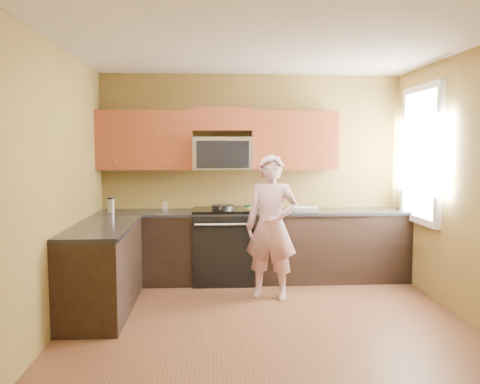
{
  "coord_description": "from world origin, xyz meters",
  "views": [
    {
      "loc": [
        -0.54,
        -4.57,
        1.73
      ],
      "look_at": [
        -0.2,
        1.3,
        1.2
      ],
      "focal_mm": 36.69,
      "sensor_mm": 36.0,
      "label": 1
    }
  ],
  "objects": [
    {
      "name": "countertop_left",
      "position": [
        -1.69,
        0.6,
        0.9
      ],
      "size": [
        0.62,
        1.6,
        0.04
      ],
      "primitive_type": "cube",
      "color": "black",
      "rests_on": "cabinet_left_run"
    },
    {
      "name": "wall_front",
      "position": [
        0.0,
        -2.0,
        1.35
      ],
      "size": [
        4.0,
        0.0,
        4.0
      ],
      "primitive_type": "plane",
      "rotation": [
        -1.57,
        0.0,
        0.0
      ],
      "color": "brown",
      "rests_on": "ground"
    },
    {
      "name": "stove",
      "position": [
        -0.4,
        1.68,
        0.47
      ],
      "size": [
        0.76,
        0.65,
        0.95
      ],
      "primitive_type": null,
      "color": "black",
      "rests_on": "floor"
    },
    {
      "name": "cabinet_left_run",
      "position": [
        -1.7,
        0.6,
        0.44
      ],
      "size": [
        0.6,
        1.6,
        0.88
      ],
      "primitive_type": "cube",
      "color": "black",
      "rests_on": "floor"
    },
    {
      "name": "travel_mug",
      "position": [
        -1.81,
        1.64,
        0.92
      ],
      "size": [
        0.11,
        0.11,
        0.19
      ],
      "primitive_type": null,
      "rotation": [
        0.0,
        0.0,
        -0.24
      ],
      "color": "silver",
      "rests_on": "countertop_back"
    },
    {
      "name": "cabinet_back_run",
      "position": [
        0.0,
        1.7,
        0.44
      ],
      "size": [
        4.0,
        0.6,
        0.88
      ],
      "primitive_type": "cube",
      "color": "black",
      "rests_on": "floor"
    },
    {
      "name": "toast_slice",
      "position": [
        0.31,
        1.59,
        0.93
      ],
      "size": [
        0.11,
        0.11,
        0.01
      ],
      "primitive_type": "cube",
      "rotation": [
        0.0,
        0.0,
        -0.04
      ],
      "color": "#B27F47",
      "rests_on": "countertop_back"
    },
    {
      "name": "microwave",
      "position": [
        -0.4,
        1.8,
        1.45
      ],
      "size": [
        0.76,
        0.4,
        0.42
      ],
      "primitive_type": null,
      "color": "silver",
      "rests_on": "wall_back"
    },
    {
      "name": "floor",
      "position": [
        0.0,
        0.0,
        0.0
      ],
      "size": [
        4.0,
        4.0,
        0.0
      ],
      "primitive_type": "plane",
      "color": "brown",
      "rests_on": "ground"
    },
    {
      "name": "glass_a",
      "position": [
        -1.15,
        1.77,
        0.98
      ],
      "size": [
        0.08,
        0.08,
        0.12
      ],
      "primitive_type": "cylinder",
      "rotation": [
        0.0,
        0.0,
        0.18
      ],
      "color": "silver",
      "rests_on": "countertop_back"
    },
    {
      "name": "upper_cab_left",
      "position": [
        -1.39,
        1.83,
        1.45
      ],
      "size": [
        1.22,
        0.33,
        0.75
      ],
      "primitive_type": null,
      "color": "maroon",
      "rests_on": "wall_back"
    },
    {
      "name": "butter_tub",
      "position": [
        -0.07,
        1.69,
        0.92
      ],
      "size": [
        0.12,
        0.12,
        0.09
      ],
      "primitive_type": null,
      "rotation": [
        0.0,
        0.0,
        0.04
      ],
      "color": "gold",
      "rests_on": "countertop_back"
    },
    {
      "name": "ceiling",
      "position": [
        0.0,
        0.0,
        2.7
      ],
      "size": [
        4.0,
        4.0,
        0.0
      ],
      "primitive_type": "plane",
      "rotation": [
        3.14,
        0.0,
        0.0
      ],
      "color": "white",
      "rests_on": "ground"
    },
    {
      "name": "dish_towel",
      "position": [
        0.68,
        1.64,
        0.95
      ],
      "size": [
        0.34,
        0.3,
        0.05
      ],
      "primitive_type": "cube",
      "rotation": [
        0.0,
        0.0,
        -0.21
      ],
      "color": "silver",
      "rests_on": "countertop_back"
    },
    {
      "name": "window",
      "position": [
        1.98,
        1.2,
        1.65
      ],
      "size": [
        0.06,
        1.06,
        1.66
      ],
      "primitive_type": null,
      "color": "white",
      "rests_on": "wall_right"
    },
    {
      "name": "napkin_a",
      "position": [
        0.2,
        1.54,
        0.95
      ],
      "size": [
        0.11,
        0.12,
        0.06
      ],
      "primitive_type": "ellipsoid",
      "rotation": [
        0.0,
        0.0,
        -0.03
      ],
      "color": "silver",
      "rests_on": "countertop_back"
    },
    {
      "name": "wall_right",
      "position": [
        2.0,
        0.0,
        1.35
      ],
      "size": [
        0.0,
        4.0,
        4.0
      ],
      "primitive_type": "plane",
      "rotation": [
        1.57,
        0.0,
        -1.57
      ],
      "color": "brown",
      "rests_on": "ground"
    },
    {
      "name": "woman",
      "position": [
        0.14,
        0.97,
        0.83
      ],
      "size": [
        0.7,
        0.57,
        1.65
      ],
      "primitive_type": "imported",
      "rotation": [
        0.0,
        0.0,
        -0.33
      ],
      "color": "#D2697F",
      "rests_on": "floor"
    },
    {
      "name": "wall_back",
      "position": [
        0.0,
        2.0,
        1.35
      ],
      "size": [
        4.0,
        0.0,
        4.0
      ],
      "primitive_type": "plane",
      "rotation": [
        1.57,
        0.0,
        0.0
      ],
      "color": "brown",
      "rests_on": "ground"
    },
    {
      "name": "frying_pan",
      "position": [
        -0.4,
        1.58,
        0.95
      ],
      "size": [
        0.36,
        0.53,
        0.06
      ],
      "primitive_type": null,
      "rotation": [
        0.0,
        0.0,
        -0.17
      ],
      "color": "black",
      "rests_on": "stove"
    },
    {
      "name": "napkin_b",
      "position": [
        0.52,
        1.64,
        0.95
      ],
      "size": [
        0.16,
        0.16,
        0.07
      ],
      "primitive_type": "ellipsoid",
      "rotation": [
        0.0,
        0.0,
        0.33
      ],
      "color": "silver",
      "rests_on": "countertop_back"
    },
    {
      "name": "wall_left",
      "position": [
        -2.0,
        0.0,
        1.35
      ],
      "size": [
        0.0,
        4.0,
        4.0
      ],
      "primitive_type": "plane",
      "rotation": [
        1.57,
        0.0,
        1.57
      ],
      "color": "brown",
      "rests_on": "ground"
    },
    {
      "name": "upper_cab_over_mw",
      "position": [
        -0.4,
        1.83,
        2.1
      ],
      "size": [
        0.76,
        0.33,
        0.3
      ],
      "primitive_type": "cube",
      "color": "maroon",
      "rests_on": "wall_back"
    },
    {
      "name": "countertop_back",
      "position": [
        0.0,
        1.69,
        0.9
      ],
      "size": [
        4.0,
        0.62,
        0.04
      ],
      "primitive_type": "cube",
      "color": "black",
      "rests_on": "cabinet_back_run"
    },
    {
      "name": "upper_cab_right",
      "position": [
        0.54,
        1.83,
        1.45
      ],
      "size": [
        1.12,
        0.33,
        0.75
      ],
      "primitive_type": null,
      "color": "maroon",
      "rests_on": "wall_back"
    }
  ]
}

